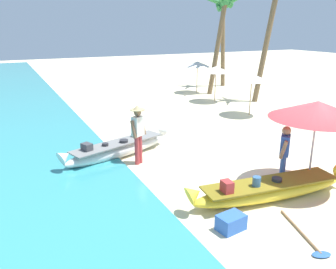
{
  "coord_description": "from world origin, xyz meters",
  "views": [
    {
      "loc": [
        -6.7,
        -6.2,
        3.98
      ],
      "look_at": [
        -2.42,
        2.56,
        0.9
      ],
      "focal_mm": 36.88,
      "sensor_mm": 36.0,
      "label": 1
    }
  ],
  "objects_px": {
    "palm_tree_leaning_seaward": "(223,13)",
    "palm_tree_mid_cluster": "(224,10)",
    "paddle": "(307,238)",
    "boat_white_midground": "(118,149)",
    "person_tourist_customer": "(284,153)",
    "person_vendor_hatted": "(138,130)",
    "boat_yellow_foreground": "(270,189)",
    "cooler_box": "(231,222)",
    "patio_umbrella_large": "(318,110)"
  },
  "relations": [
    {
      "from": "person_tourist_customer",
      "to": "cooler_box",
      "type": "relative_size",
      "value": 2.89
    },
    {
      "from": "boat_white_midground",
      "to": "palm_tree_mid_cluster",
      "type": "bearing_deg",
      "value": 40.19
    },
    {
      "from": "palm_tree_mid_cluster",
      "to": "palm_tree_leaning_seaward",
      "type": "bearing_deg",
      "value": 56.89
    },
    {
      "from": "cooler_box",
      "to": "boat_white_midground",
      "type": "bearing_deg",
      "value": 90.84
    },
    {
      "from": "palm_tree_mid_cluster",
      "to": "paddle",
      "type": "distance_m",
      "value": 16.17
    },
    {
      "from": "boat_yellow_foreground",
      "to": "palm_tree_leaning_seaward",
      "type": "bearing_deg",
      "value": 59.95
    },
    {
      "from": "palm_tree_leaning_seaward",
      "to": "paddle",
      "type": "distance_m",
      "value": 18.62
    },
    {
      "from": "palm_tree_leaning_seaward",
      "to": "boat_yellow_foreground",
      "type": "bearing_deg",
      "value": -120.05
    },
    {
      "from": "patio_umbrella_large",
      "to": "person_tourist_customer",
      "type": "bearing_deg",
      "value": 153.72
    },
    {
      "from": "palm_tree_leaning_seaward",
      "to": "palm_tree_mid_cluster",
      "type": "bearing_deg",
      "value": -123.11
    },
    {
      "from": "boat_white_midground",
      "to": "cooler_box",
      "type": "bearing_deg",
      "value": -81.04
    },
    {
      "from": "boat_white_midground",
      "to": "paddle",
      "type": "relative_size",
      "value": 2.43
    },
    {
      "from": "person_vendor_hatted",
      "to": "palm_tree_mid_cluster",
      "type": "height_order",
      "value": "palm_tree_mid_cluster"
    },
    {
      "from": "person_tourist_customer",
      "to": "patio_umbrella_large",
      "type": "distance_m",
      "value": 1.31
    },
    {
      "from": "paddle",
      "to": "cooler_box",
      "type": "bearing_deg",
      "value": 139.88
    },
    {
      "from": "cooler_box",
      "to": "paddle",
      "type": "height_order",
      "value": "cooler_box"
    },
    {
      "from": "palm_tree_mid_cluster",
      "to": "boat_white_midground",
      "type": "bearing_deg",
      "value": -139.81
    },
    {
      "from": "patio_umbrella_large",
      "to": "paddle",
      "type": "distance_m",
      "value": 3.28
    },
    {
      "from": "cooler_box",
      "to": "boat_yellow_foreground",
      "type": "bearing_deg",
      "value": 14.72
    },
    {
      "from": "patio_umbrella_large",
      "to": "cooler_box",
      "type": "height_order",
      "value": "patio_umbrella_large"
    },
    {
      "from": "person_vendor_hatted",
      "to": "patio_umbrella_large",
      "type": "bearing_deg",
      "value": -44.09
    },
    {
      "from": "boat_yellow_foreground",
      "to": "cooler_box",
      "type": "distance_m",
      "value": 1.75
    },
    {
      "from": "cooler_box",
      "to": "palm_tree_mid_cluster",
      "type": "bearing_deg",
      "value": 48.37
    },
    {
      "from": "boat_white_midground",
      "to": "patio_umbrella_large",
      "type": "xyz_separation_m",
      "value": [
        3.82,
        -4.1,
        1.74
      ]
    },
    {
      "from": "boat_yellow_foreground",
      "to": "person_vendor_hatted",
      "type": "height_order",
      "value": "person_vendor_hatted"
    },
    {
      "from": "boat_yellow_foreground",
      "to": "patio_umbrella_large",
      "type": "height_order",
      "value": "patio_umbrella_large"
    },
    {
      "from": "boat_white_midground",
      "to": "cooler_box",
      "type": "xyz_separation_m",
      "value": [
        0.78,
        -4.92,
        -0.11
      ]
    },
    {
      "from": "cooler_box",
      "to": "person_vendor_hatted",
      "type": "bearing_deg",
      "value": 87.18
    },
    {
      "from": "person_tourist_customer",
      "to": "boat_white_midground",
      "type": "bearing_deg",
      "value": 130.09
    },
    {
      "from": "patio_umbrella_large",
      "to": "cooler_box",
      "type": "relative_size",
      "value": 4.24
    },
    {
      "from": "person_vendor_hatted",
      "to": "palm_tree_leaning_seaward",
      "type": "distance_m",
      "value": 15.23
    },
    {
      "from": "boat_white_midground",
      "to": "person_tourist_customer",
      "type": "height_order",
      "value": "person_tourist_customer"
    },
    {
      "from": "palm_tree_leaning_seaward",
      "to": "palm_tree_mid_cluster",
      "type": "xyz_separation_m",
      "value": [
        -1.41,
        -2.17,
        0.1
      ]
    },
    {
      "from": "person_vendor_hatted",
      "to": "person_tourist_customer",
      "type": "bearing_deg",
      "value": -47.08
    },
    {
      "from": "person_tourist_customer",
      "to": "palm_tree_mid_cluster",
      "type": "distance_m",
      "value": 13.58
    },
    {
      "from": "boat_yellow_foreground",
      "to": "paddle",
      "type": "distance_m",
      "value": 1.71
    },
    {
      "from": "person_tourist_customer",
      "to": "palm_tree_mid_cluster",
      "type": "xyz_separation_m",
      "value": [
        5.97,
        11.54,
        3.97
      ]
    },
    {
      "from": "person_vendor_hatted",
      "to": "person_tourist_customer",
      "type": "xyz_separation_m",
      "value": [
        2.8,
        -3.01,
        -0.14
      ]
    },
    {
      "from": "boat_yellow_foreground",
      "to": "palm_tree_leaning_seaward",
      "type": "distance_m",
      "value": 16.96
    },
    {
      "from": "boat_yellow_foreground",
      "to": "person_tourist_customer",
      "type": "distance_m",
      "value": 1.13
    },
    {
      "from": "paddle",
      "to": "person_vendor_hatted",
      "type": "bearing_deg",
      "value": 106.48
    },
    {
      "from": "person_vendor_hatted",
      "to": "palm_tree_mid_cluster",
      "type": "relative_size",
      "value": 0.29
    },
    {
      "from": "person_vendor_hatted",
      "to": "cooler_box",
      "type": "bearing_deg",
      "value": -84.7
    },
    {
      "from": "person_vendor_hatted",
      "to": "person_tourist_customer",
      "type": "distance_m",
      "value": 4.12
    },
    {
      "from": "boat_yellow_foreground",
      "to": "person_vendor_hatted",
      "type": "xyz_separation_m",
      "value": [
        -2.0,
        3.46,
        0.79
      ]
    },
    {
      "from": "paddle",
      "to": "palm_tree_leaning_seaward",
      "type": "bearing_deg",
      "value": 61.18
    },
    {
      "from": "boat_white_midground",
      "to": "person_vendor_hatted",
      "type": "distance_m",
      "value": 1.16
    },
    {
      "from": "person_tourist_customer",
      "to": "palm_tree_mid_cluster",
      "type": "bearing_deg",
      "value": 62.63
    },
    {
      "from": "person_vendor_hatted",
      "to": "paddle",
      "type": "bearing_deg",
      "value": -73.52
    },
    {
      "from": "boat_white_midground",
      "to": "patio_umbrella_large",
      "type": "height_order",
      "value": "patio_umbrella_large"
    }
  ]
}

